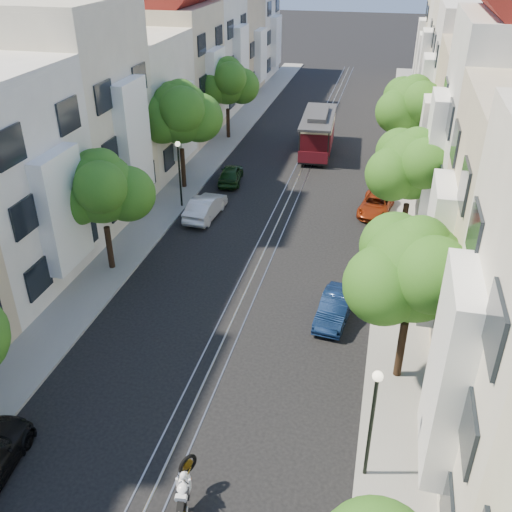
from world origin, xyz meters
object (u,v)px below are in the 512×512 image
Objects in this scene: lamp_east at (373,409)px; parked_car_e_far at (376,205)px; tree_e_d at (413,106)px; parked_car_w_mid at (205,207)px; tree_w_b at (102,190)px; lamp_west at (179,164)px; parked_car_e_mid at (335,308)px; parked_car_w_far at (231,174)px; tree_w_c at (180,114)px; tree_w_d at (228,83)px; cable_car at (318,130)px; tree_e_b at (415,273)px; tree_e_c at (413,167)px; sportbike_rider at (184,489)px.

lamp_east reaches higher than parked_car_e_far.
parked_car_w_mid is (-11.66, -9.99, -4.20)m from tree_e_d.
tree_w_b is 1.51× the size of lamp_west.
parked_car_e_mid is 16.85m from parked_car_w_far.
tree_w_c is 11.01m from tree_w_d.
parked_car_e_far is at bearing -159.71° from parked_car_w_mid.
tree_e_d is at bearing 22.62° from tree_w_c.
cable_car is (6.80, 12.36, -1.12)m from lamp_west.
tree_e_b is 15.25m from tree_w_b.
parked_car_w_mid reaches higher than parked_car_w_far.
tree_w_d is at bearing 144.16° from parked_car_e_far.
tree_e_b is 1.07× the size of tree_w_b.
tree_e_b is 17.23m from parked_car_w_mid.
lamp_east reaches higher than cable_car.
tree_w_d is 1.57× the size of lamp_east.
lamp_east is 1.06× the size of parked_car_e_far.
tree_e_c reaches higher than lamp_east.
cable_car is 2.12× the size of parked_car_w_far.
tree_w_c reaches higher than sportbike_rider.
lamp_east and lamp_west have the same top height.
parked_car_e_mid is (11.54, -23.69, -4.01)m from tree_w_d.
lamp_west is (0.84, -2.98, -2.22)m from tree_w_c.
tree_w_b reaches higher than sportbike_rider.
tree_w_d is 10.50m from parked_car_w_far.
tree_e_d reaches higher than parked_car_e_mid.
parked_car_w_mid is (-10.00, -2.98, 0.12)m from parked_car_e_far.
parked_car_e_far is (-1.66, 3.99, -4.05)m from tree_e_c.
lamp_west reaches higher than sportbike_rider.
tree_e_d is at bearing -135.70° from parked_car_w_mid.
parked_car_w_far is at bearing 150.21° from tree_e_c.
tree_w_b is (-14.40, 5.00, -0.34)m from tree_e_b.
tree_e_c is at bearing 86.56° from lamp_east.
parked_car_e_far is at bearing 9.38° from lamp_west.
tree_w_b is 15.31m from sportbike_rider.
tree_e_b reaches higher than cable_car.
tree_w_c is at bearing 105.75° from lamp_west.
tree_w_c is at bearing -157.38° from tree_e_d.
lamp_east is at bearing -70.68° from parked_car_e_mid.
parked_car_e_mid is at bearing -88.39° from parked_car_e_far.
lamp_west is 12.28m from parked_car_e_far.
sportbike_rider is at bearing -155.13° from lamp_east.
tree_e_b reaches higher than sportbike_rider.
sportbike_rider is 0.45× the size of parked_car_e_far.
lamp_west is 1.17× the size of parked_car_e_mid.
tree_e_b is 3.80× the size of sportbike_rider.
lamp_east is at bearing -93.44° from tree_e_c.
tree_w_b is 1.73× the size of parked_car_w_far.
tree_w_d is at bearing 112.80° from lamp_east.
tree_w_d reaches higher than parked_car_w_far.
tree_e_d reaches higher than parked_car_w_far.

